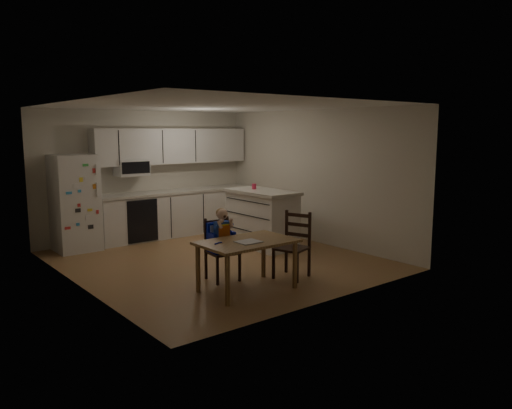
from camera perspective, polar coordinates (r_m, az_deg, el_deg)
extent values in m
cube|color=olive|center=(8.28, -4.45, -6.40)|extent=(4.50, 5.00, 0.01)
cube|color=beige|center=(10.20, -12.48, 3.41)|extent=(4.50, 0.02, 2.50)
cube|color=beige|center=(7.05, -19.88, 0.90)|extent=(0.02, 5.00, 2.50)
cube|color=beige|center=(9.49, 6.78, 3.18)|extent=(0.02, 5.00, 2.50)
cube|color=white|center=(8.01, -4.66, 11.20)|extent=(4.50, 5.00, 0.01)
cube|color=silver|center=(9.34, -19.99, 0.17)|extent=(0.72, 0.70, 1.70)
cube|color=silver|center=(10.29, -8.94, -1.06)|extent=(3.34, 0.60, 0.86)
cube|color=beige|center=(10.21, -8.98, 1.48)|extent=(3.37, 0.62, 0.05)
cube|color=black|center=(9.60, -12.79, -1.85)|extent=(0.60, 0.02, 0.80)
cube|color=silver|center=(10.27, -9.48, 6.60)|extent=(3.34, 0.34, 0.70)
cube|color=silver|center=(9.84, -14.03, 4.17)|extent=(0.60, 0.38, 0.33)
cube|color=silver|center=(9.11, 0.68, -1.79)|extent=(0.67, 1.34, 0.98)
cube|color=beige|center=(9.03, 0.69, 1.46)|extent=(0.74, 1.41, 0.06)
cylinder|color=#DE294A|center=(9.21, -0.22, 2.08)|extent=(0.08, 0.08, 0.10)
cube|color=brown|center=(6.60, -1.03, -4.30)|extent=(1.26, 0.81, 0.04)
cylinder|color=brown|center=(6.11, -3.29, -8.65)|extent=(0.06, 0.06, 0.64)
cylinder|color=brown|center=(6.64, -6.65, -7.28)|extent=(0.06, 0.06, 0.64)
cylinder|color=brown|center=(6.79, 4.47, -6.90)|extent=(0.06, 0.06, 0.64)
cylinder|color=brown|center=(7.27, 0.86, -5.83)|extent=(0.06, 0.06, 0.64)
cube|color=#B3B4B9|center=(6.50, -0.86, -4.28)|extent=(0.30, 0.26, 0.01)
cylinder|color=#0817AB|center=(6.44, -4.39, -4.42)|extent=(0.12, 0.06, 0.02)
cube|color=black|center=(7.11, -3.85, -5.49)|extent=(0.43, 0.43, 0.03)
cube|color=black|center=(6.93, -4.42, -7.64)|extent=(0.04, 0.04, 0.39)
cube|color=black|center=(7.23, -5.74, -6.97)|extent=(0.04, 0.04, 0.39)
cube|color=black|center=(7.10, -1.89, -7.24)|extent=(0.04, 0.04, 0.39)
cube|color=black|center=(7.39, -3.28, -6.61)|extent=(0.04, 0.04, 0.39)
cube|color=black|center=(7.21, -4.54, -3.30)|extent=(0.39, 0.08, 0.46)
cube|color=#0817AB|center=(7.09, -3.85, -5.02)|extent=(0.39, 0.35, 0.09)
cube|color=#0817AB|center=(7.16, -4.37, -3.22)|extent=(0.36, 0.09, 0.32)
cube|color=#5B93E7|center=(7.07, -3.78, -4.62)|extent=(0.30, 0.27, 0.01)
cube|color=navy|center=(7.05, -3.91, -2.91)|extent=(0.22, 0.15, 0.24)
cube|color=#C73E16|center=(6.99, -3.67, -3.07)|extent=(0.18, 0.03, 0.19)
sphere|color=beige|center=(7.00, -3.89, -1.10)|extent=(0.17, 0.17, 0.16)
ellipsoid|color=olive|center=(6.99, -3.89, -0.97)|extent=(0.17, 0.16, 0.13)
cube|color=black|center=(7.22, 4.09, -5.00)|extent=(0.53, 0.53, 0.03)
cube|color=black|center=(7.21, 2.02, -6.86)|extent=(0.04, 0.04, 0.42)
cube|color=black|center=(7.53, 3.48, -6.21)|extent=(0.04, 0.04, 0.42)
cube|color=black|center=(7.03, 4.71, -7.28)|extent=(0.04, 0.04, 0.42)
cube|color=black|center=(7.36, 6.09, -6.58)|extent=(0.04, 0.04, 0.42)
cube|color=black|center=(7.33, 4.82, -2.69)|extent=(0.17, 0.41, 0.50)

